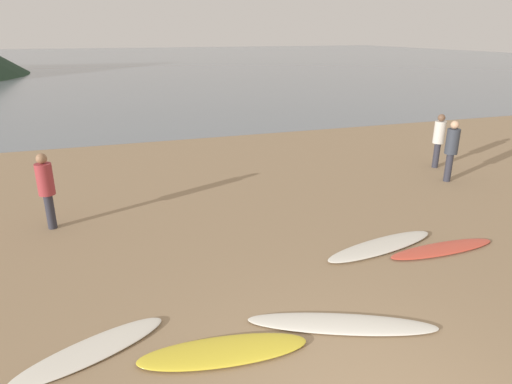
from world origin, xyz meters
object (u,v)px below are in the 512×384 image
person_0 (452,146)px  person_2 (46,185)px  surfboard_2 (342,324)px  surfboard_0 (91,350)px  surfboard_3 (381,246)px  person_1 (439,136)px  surfboard_4 (442,249)px  surfboard_1 (224,351)px

person_0 → person_2: bearing=-16.4°
surfboard_2 → person_2: size_ratio=1.64×
surfboard_0 → surfboard_3: (5.02, 1.31, 0.01)m
person_2 → person_1: bearing=150.7°
person_0 → person_2: size_ratio=1.04×
surfboard_2 → surfboard_4: 3.14m
surfboard_0 → surfboard_2: surfboard_0 is taller
surfboard_0 → person_2: size_ratio=1.25×
surfboard_2 → person_2: bearing=153.0°
surfboard_3 → surfboard_4: (1.01, -0.43, -0.01)m
surfboard_4 → person_0: size_ratio=1.36×
surfboard_0 → person_2: bearing=77.6°
person_0 → person_1: size_ratio=1.04×
person_1 → surfboard_2: bearing=100.9°
surfboard_1 → person_1: person_1 is taller
surfboard_0 → person_2: (-0.77, 4.21, 0.88)m
surfboard_0 → surfboard_1: 1.64m
surfboard_4 → person_2: 7.62m
surfboard_3 → surfboard_0: bearing=-176.5°
surfboard_1 → surfboard_3: 3.93m
surfboard_2 → person_1: size_ratio=1.64×
surfboard_4 → person_0: 4.45m
surfboard_1 → person_1: bearing=43.5°
surfboard_0 → surfboard_3: size_ratio=0.80×
person_1 → surfboard_1: bearing=94.4°
surfboard_3 → person_2: person_2 is taller
surfboard_4 → person_2: bearing=153.0°
person_1 → surfboard_3: bearing=99.9°
person_1 → person_2: bearing=64.1°
surfboard_4 → person_0: bearing=47.7°
surfboard_4 → surfboard_1: bearing=-163.3°
surfboard_0 → surfboard_3: surfboard_3 is taller
person_2 → person_0: bearing=144.2°
surfboard_0 → person_0: (8.90, 4.14, 0.92)m
surfboard_1 → surfboard_2: 1.65m
surfboard_4 → person_1: bearing=51.2°
surfboard_3 → surfboard_2: bearing=-145.9°
person_0 → person_2: person_0 is taller
surfboard_0 → surfboard_2: 3.25m
surfboard_4 → person_1: person_1 is taller
surfboard_2 → surfboard_1: bearing=-156.0°
surfboard_3 → person_2: (-5.79, 2.90, 0.87)m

